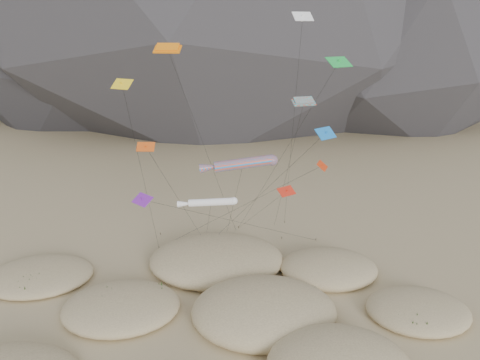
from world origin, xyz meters
TOP-DOWN VIEW (x-y plane):
  - ground at (0.00, 0.00)m, footprint 500.00×500.00m
  - dunes at (-1.35, 4.56)m, footprint 51.99×37.45m
  - dune_grass at (-0.46, 3.79)m, footprint 41.58×29.65m
  - kite_stakes at (2.17, 23.41)m, footprint 21.56×7.44m
  - rainbow_tube_kite at (2.03, 13.14)m, footprint 8.73×12.89m
  - white_tube_kite at (-1.57, 10.19)m, footprint 6.41×13.67m
  - orange_parafoil at (-5.35, 13.99)m, footprint 9.22×12.68m
  - multi_parafoil at (8.38, 11.51)m, footprint 2.59×16.71m
  - delta_kites at (3.16, 10.73)m, footprint 24.09×22.16m

SIDE VIEW (x-z plane):
  - ground at x=0.00m, z-range 0.00..0.00m
  - kite_stakes at x=2.17m, z-range 0.00..0.30m
  - dunes at x=-1.35m, z-range -1.33..2.84m
  - dune_grass at x=-0.46m, z-range 0.07..1.67m
  - white_tube_kite at x=-1.57m, z-range 4.80..15.68m
  - rainbow_tube_kite at x=2.03m, z-range 6.30..20.84m
  - delta_kites at x=3.16m, z-range 3.77..33.14m
  - multi_parafoil at x=8.38m, z-range 9.81..30.88m
  - orange_parafoil at x=-5.35m, z-range 12.36..38.68m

